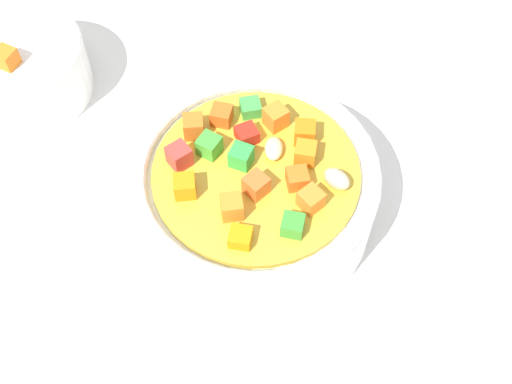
# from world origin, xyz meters

# --- Properties ---
(ground_plane) EXTENTS (1.40, 1.40, 0.02)m
(ground_plane) POSITION_xyz_m (0.00, 0.00, -0.01)
(ground_plane) COLOR silver
(soup_bowl_main) EXTENTS (0.15, 0.15, 0.07)m
(soup_bowl_main) POSITION_xyz_m (0.00, 0.00, 0.03)
(soup_bowl_main) COLOR white
(soup_bowl_main) RESTS_ON ground_plane
(spoon) EXTENTS (0.21, 0.13, 0.01)m
(spoon) POSITION_xyz_m (0.14, -0.09, 0.00)
(spoon) COLOR silver
(spoon) RESTS_ON ground_plane
(side_bowl_small) EXTENTS (0.10, 0.10, 0.05)m
(side_bowl_small) POSITION_xyz_m (-0.01, 0.20, 0.02)
(side_bowl_small) COLOR white
(side_bowl_small) RESTS_ON ground_plane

